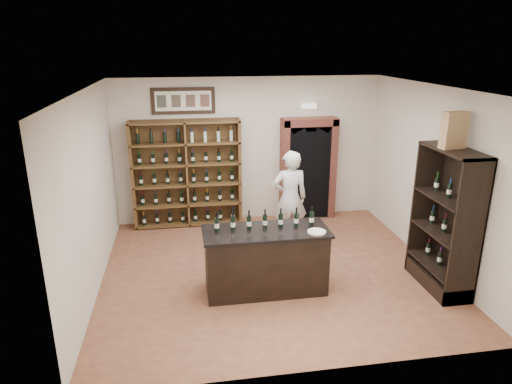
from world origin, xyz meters
TOP-DOWN VIEW (x-y plane):
  - floor at (0.00, 0.00)m, footprint 5.50×5.50m
  - ceiling at (0.00, 0.00)m, footprint 5.50×5.50m
  - wall_back at (0.00, 2.50)m, footprint 5.50×0.04m
  - wall_left at (-2.75, 0.00)m, footprint 0.04×5.00m
  - wall_right at (2.75, 0.00)m, footprint 0.04×5.00m
  - wine_shelf at (-1.30, 2.33)m, footprint 2.20×0.38m
  - framed_picture at (-1.30, 2.47)m, footprint 1.25×0.04m
  - arched_doorway at (1.25, 2.33)m, footprint 1.17×0.35m
  - emergency_light at (1.25, 2.42)m, footprint 0.30×0.10m
  - tasting_counter at (-0.20, -0.60)m, footprint 1.88×0.78m
  - counter_bottle_0 at (-0.92, -0.52)m, footprint 0.07×0.07m
  - counter_bottle_1 at (-0.68, -0.52)m, footprint 0.07×0.07m
  - counter_bottle_2 at (-0.44, -0.52)m, footprint 0.07×0.07m
  - counter_bottle_3 at (-0.20, -0.52)m, footprint 0.07×0.07m
  - counter_bottle_4 at (0.04, -0.52)m, footprint 0.07×0.07m
  - counter_bottle_5 at (0.28, -0.52)m, footprint 0.07×0.07m
  - counter_bottle_6 at (0.52, -0.52)m, footprint 0.07×0.07m
  - side_cabinet at (2.52, -0.90)m, footprint 0.48×1.20m
  - shopkeeper at (0.55, 1.02)m, footprint 0.67×0.45m
  - plate at (0.52, -0.81)m, footprint 0.27×0.27m
  - wine_crate at (2.46, -0.86)m, footprint 0.39×0.21m

SIDE VIEW (x-z plane):
  - floor at x=0.00m, z-range 0.00..0.00m
  - tasting_counter at x=-0.20m, z-range -0.01..0.99m
  - side_cabinet at x=2.52m, z-range -0.35..1.85m
  - shopkeeper at x=0.55m, z-range 0.00..1.81m
  - plate at x=0.52m, z-range 1.00..1.02m
  - wine_shelf at x=-1.30m, z-range 0.00..2.20m
  - counter_bottle_0 at x=-0.92m, z-range 0.96..1.26m
  - counter_bottle_1 at x=-0.68m, z-range 0.96..1.26m
  - counter_bottle_2 at x=-0.44m, z-range 0.96..1.26m
  - counter_bottle_3 at x=-0.20m, z-range 0.96..1.26m
  - counter_bottle_4 at x=0.04m, z-range 0.96..1.26m
  - counter_bottle_5 at x=0.28m, z-range 0.96..1.26m
  - counter_bottle_6 at x=0.52m, z-range 0.96..1.26m
  - arched_doorway at x=1.25m, z-range 0.05..2.22m
  - wall_back at x=0.00m, z-range 0.00..3.00m
  - wall_left at x=-2.75m, z-range 0.00..3.00m
  - wall_right at x=2.75m, z-range 0.00..3.00m
  - emergency_light at x=1.25m, z-range 2.35..2.45m
  - wine_crate at x=2.46m, z-range 2.20..2.73m
  - framed_picture at x=-1.30m, z-range 2.29..2.81m
  - ceiling at x=0.00m, z-range 3.00..3.00m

